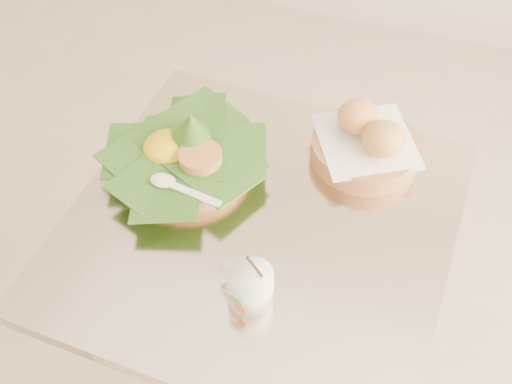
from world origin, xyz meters
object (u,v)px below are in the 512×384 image
(bread_basket, at_px, (366,143))
(coffee_mug, at_px, (249,285))
(cafe_table, at_px, (259,286))
(rice_basket, at_px, (186,151))

(bread_basket, height_order, coffee_mug, coffee_mug)
(cafe_table, xyz_separation_m, bread_basket, (0.15, 0.23, 0.26))
(rice_basket, distance_m, coffee_mug, 0.33)
(cafe_table, relative_size, coffee_mug, 5.56)
(coffee_mug, bearing_deg, rice_basket, 131.97)
(cafe_table, xyz_separation_m, coffee_mug, (0.04, -0.16, 0.26))
(cafe_table, relative_size, rice_basket, 2.37)
(cafe_table, relative_size, bread_basket, 2.97)
(bread_basket, distance_m, coffee_mug, 0.41)
(bread_basket, bearing_deg, coffee_mug, -105.58)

